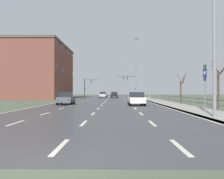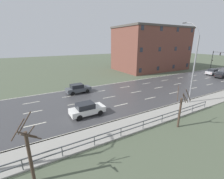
% 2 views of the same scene
% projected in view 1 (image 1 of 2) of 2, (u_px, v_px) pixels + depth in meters
% --- Properties ---
extents(ground_plane, '(160.00, 160.00, 0.12)m').
position_uv_depth(ground_plane, '(108.00, 99.00, 53.23)').
color(ground_plane, '#4C5642').
extents(road_asphalt_strip, '(14.00, 120.00, 0.03)m').
position_uv_depth(road_asphalt_strip, '(109.00, 98.00, 65.23)').
color(road_asphalt_strip, '#3D3D3F').
rests_on(road_asphalt_strip, ground).
extents(sidewalk_right, '(3.00, 120.00, 0.12)m').
position_uv_depth(sidewalk_right, '(141.00, 97.00, 65.12)').
color(sidewalk_right, gray).
rests_on(sidewalk_right, ground).
extents(guardrail, '(0.07, 31.47, 1.00)m').
position_uv_depth(guardrail, '(189.00, 100.00, 27.39)').
color(guardrail, '#515459').
rests_on(guardrail, ground).
extents(street_lamp_foreground, '(2.35, 0.24, 11.03)m').
position_uv_depth(street_lamp_foreground, '(212.00, 29.00, 14.91)').
color(street_lamp_foreground, slate).
rests_on(street_lamp_foreground, ground).
extents(street_lamp_midground, '(2.69, 0.24, 10.93)m').
position_uv_depth(street_lamp_midground, '(148.00, 70.00, 43.07)').
color(street_lamp_midground, slate).
rests_on(street_lamp_midground, ground).
extents(street_lamp_distant, '(2.56, 0.24, 10.49)m').
position_uv_depth(street_lamp_distant, '(135.00, 79.00, 71.23)').
color(street_lamp_distant, slate).
rests_on(street_lamp_distant, ground).
extents(highway_sign, '(0.09, 0.68, 3.70)m').
position_uv_depth(highway_sign, '(205.00, 82.00, 18.64)').
color(highway_sign, slate).
rests_on(highway_sign, ground).
extents(traffic_signal_right, '(5.82, 0.36, 6.45)m').
position_uv_depth(traffic_signal_right, '(131.00, 82.00, 74.86)').
color(traffic_signal_right, '#38383A').
rests_on(traffic_signal_right, ground).
extents(traffic_signal_left, '(4.85, 0.36, 5.53)m').
position_uv_depth(traffic_signal_left, '(87.00, 85.00, 76.68)').
color(traffic_signal_left, '#38383A').
rests_on(traffic_signal_left, ground).
extents(car_distant, '(1.98, 4.17, 1.57)m').
position_uv_depth(car_distant, '(66.00, 98.00, 30.76)').
color(car_distant, '#474C51').
rests_on(car_distant, ground).
extents(car_mid_centre, '(1.90, 4.14, 1.57)m').
position_uv_depth(car_mid_centre, '(103.00, 95.00, 66.37)').
color(car_mid_centre, '#B7B7BC').
rests_on(car_mid_centre, ground).
extents(car_near_right, '(1.89, 4.13, 1.57)m').
position_uv_depth(car_near_right, '(136.00, 99.00, 28.99)').
color(car_near_right, silver).
rests_on(car_near_right, ground).
extents(car_far_right, '(1.90, 4.13, 1.57)m').
position_uv_depth(car_far_right, '(114.00, 95.00, 64.62)').
color(car_far_right, black).
rests_on(car_far_right, ground).
extents(brick_building, '(13.37, 21.50, 12.63)m').
position_uv_depth(brick_building, '(38.00, 72.00, 58.40)').
color(brick_building, brown).
rests_on(brick_building, ground).
extents(bare_tree_near, '(1.41, 1.53, 4.60)m').
position_uv_depth(bare_tree_near, '(218.00, 86.00, 22.76)').
color(bare_tree_near, '#423328').
rests_on(bare_tree_near, ground).
extents(bare_tree_mid, '(1.26, 1.28, 4.33)m').
position_uv_depth(bare_tree_mid, '(181.00, 90.00, 36.10)').
color(bare_tree_mid, '#423328').
rests_on(bare_tree_mid, ground).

